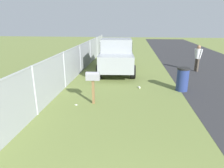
# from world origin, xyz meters

# --- Properties ---
(mailbox) EXTENTS (0.23, 0.53, 1.27)m
(mailbox) POSITION_xyz_m (6.24, 1.48, 1.01)
(mailbox) COLOR brown
(mailbox) RESTS_ON ground
(pickup_truck) EXTENTS (5.32, 2.42, 2.09)m
(pickup_truck) POSITION_xyz_m (11.41, 1.02, 1.10)
(pickup_truck) COLOR #93999E
(pickup_truck) RESTS_ON ground
(trash_bin) EXTENTS (0.55, 0.55, 1.08)m
(trash_bin) POSITION_xyz_m (8.14, -2.27, 0.54)
(trash_bin) COLOR navy
(trash_bin) RESTS_ON ground
(pedestrian) EXTENTS (0.41, 0.41, 1.65)m
(pedestrian) POSITION_xyz_m (12.04, -4.05, 0.95)
(pedestrian) COLOR #4C4238
(pedestrian) RESTS_ON ground
(fence_section) EXTENTS (20.78, 0.07, 1.72)m
(fence_section) POSITION_xyz_m (9.52, 3.21, 0.93)
(fence_section) COLOR #9EA3A8
(fence_section) RESTS_ON ground
(litter_wrapper_midfield_a) EXTENTS (0.14, 0.15, 0.01)m
(litter_wrapper_midfield_a) POSITION_xyz_m (6.02, 2.11, 0.00)
(litter_wrapper_midfield_a) COLOR silver
(litter_wrapper_midfield_a) RESTS_ON ground
(litter_cup_near_hydrant) EXTENTS (0.13, 0.12, 0.08)m
(litter_cup_near_hydrant) POSITION_xyz_m (8.29, -0.34, 0.04)
(litter_cup_near_hydrant) COLOR white
(litter_cup_near_hydrant) RESTS_ON ground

